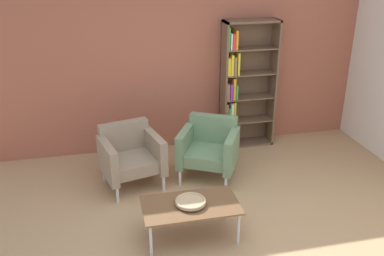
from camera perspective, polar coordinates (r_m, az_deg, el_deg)
The scene contains 7 objects.
ground_plane at distance 4.61m, azimuth 3.78°, elevation -14.92°, with size 8.32×8.32×0.00m, color tan.
brick_back_panel at distance 6.18m, azimuth -2.30°, elevation 10.18°, with size 6.40×0.12×2.90m, color #9E5642.
bookshelf_tall at distance 6.36m, azimuth 6.82°, elevation 5.64°, with size 0.80×0.30×1.90m.
coffee_table_low at distance 4.45m, azimuth -0.19°, elevation -10.56°, with size 1.00×0.56×0.40m.
decorative_bowl at distance 4.41m, azimuth -0.19°, elevation -9.84°, with size 0.32×0.32×0.05m.
armchair_near_window at distance 5.43m, azimuth -8.30°, elevation -3.58°, with size 0.85×0.80×0.78m.
armchair_by_bookshelf at distance 5.58m, azimuth 2.34°, elevation -2.59°, with size 0.93×0.90×0.78m.
Camera 1 is at (-1.08, -3.46, 2.84)m, focal length 39.67 mm.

